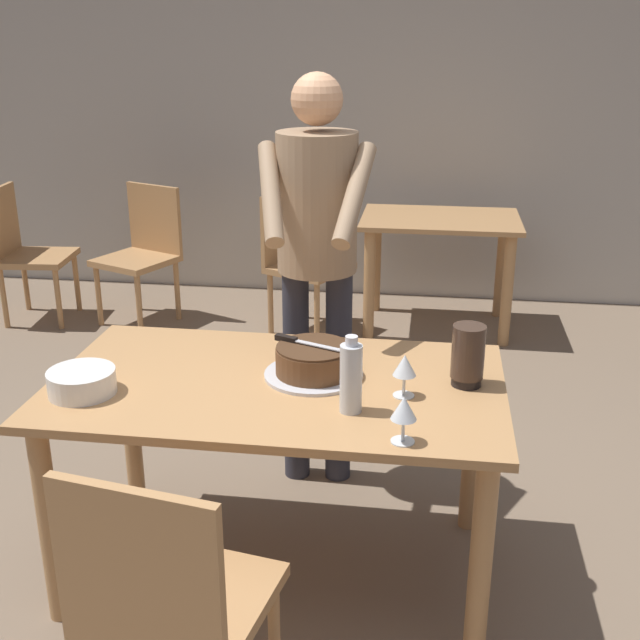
{
  "coord_description": "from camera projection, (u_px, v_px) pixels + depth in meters",
  "views": [
    {
      "loc": [
        0.5,
        -2.41,
        1.87
      ],
      "look_at": [
        0.12,
        0.21,
        0.9
      ],
      "focal_mm": 44.79,
      "sensor_mm": 36.0,
      "label": 1
    }
  ],
  "objects": [
    {
      "name": "background_chair_2",
      "position": [
        300.0,
        257.0,
        5.11
      ],
      "size": [
        0.59,
        0.59,
        0.9
      ],
      "color": "tan",
      "rests_on": "ground_plane"
    },
    {
      "name": "hurricane_lamp",
      "position": [
        468.0,
        355.0,
        2.63
      ],
      "size": [
        0.11,
        0.11,
        0.21
      ],
      "color": "black",
      "rests_on": "main_dining_table"
    },
    {
      "name": "background_chair_0",
      "position": [
        25.0,
        249.0,
        5.3
      ],
      "size": [
        0.48,
        0.48,
        0.9
      ],
      "color": "tan",
      "rests_on": "ground_plane"
    },
    {
      "name": "cake_on_platter",
      "position": [
        314.0,
        362.0,
        2.72
      ],
      "size": [
        0.34,
        0.34,
        0.11
      ],
      "color": "silver",
      "rests_on": "main_dining_table"
    },
    {
      "name": "chair_near_side",
      "position": [
        169.0,
        602.0,
        2.04
      ],
      "size": [
        0.51,
        0.51,
        0.9
      ],
      "color": "tan",
      "rests_on": "ground_plane"
    },
    {
      "name": "wine_glass_far",
      "position": [
        405.0,
        367.0,
        2.55
      ],
      "size": [
        0.08,
        0.08,
        0.14
      ],
      "color": "silver",
      "rests_on": "main_dining_table"
    },
    {
      "name": "main_dining_table",
      "position": [
        278.0,
        411.0,
        2.73
      ],
      "size": [
        1.53,
        0.88,
        0.75
      ],
      "color": "tan",
      "rests_on": "ground_plane"
    },
    {
      "name": "background_table",
      "position": [
        439.0,
        242.0,
        5.13
      ],
      "size": [
        1.0,
        0.7,
        0.74
      ],
      "color": "tan",
      "rests_on": "ground_plane"
    },
    {
      "name": "ground_plane",
      "position": [
        281.0,
        566.0,
        2.95
      ],
      "size": [
        14.0,
        14.0,
        0.0
      ],
      "primitive_type": "plane",
      "color": "#7A6651"
    },
    {
      "name": "cake_knife",
      "position": [
        296.0,
        341.0,
        2.73
      ],
      "size": [
        0.26,
        0.12,
        0.02
      ],
      "color": "silver",
      "rests_on": "cake_on_platter"
    },
    {
      "name": "plate_stack",
      "position": [
        82.0,
        382.0,
        2.59
      ],
      "size": [
        0.22,
        0.22,
        0.08
      ],
      "color": "white",
      "rests_on": "main_dining_table"
    },
    {
      "name": "background_chair_1",
      "position": [
        143.0,
        249.0,
        5.29
      ],
      "size": [
        0.58,
        0.58,
        0.9
      ],
      "color": "tan",
      "rests_on": "ground_plane"
    },
    {
      "name": "person_cutting_cake",
      "position": [
        317.0,
        240.0,
        3.18
      ],
      "size": [
        0.47,
        0.56,
        1.72
      ],
      "color": "#2D2D38",
      "rests_on": "ground_plane"
    },
    {
      "name": "water_bottle",
      "position": [
        351.0,
        377.0,
        2.44
      ],
      "size": [
        0.07,
        0.07,
        0.25
      ],
      "color": "silver",
      "rests_on": "main_dining_table"
    },
    {
      "name": "wine_glass_near",
      "position": [
        404.0,
        410.0,
        2.26
      ],
      "size": [
        0.08,
        0.08,
        0.14
      ],
      "color": "silver",
      "rests_on": "main_dining_table"
    },
    {
      "name": "back_wall",
      "position": [
        368.0,
        107.0,
        5.58
      ],
      "size": [
        10.0,
        0.12,
        2.7
      ],
      "primitive_type": "cube",
      "color": "#BCB7AD",
      "rests_on": "ground_plane"
    }
  ]
}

